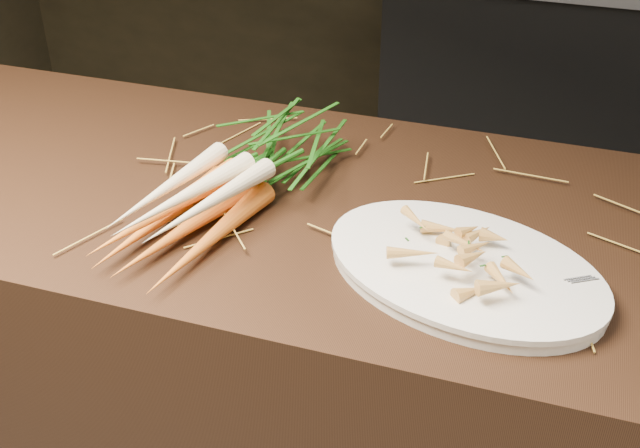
% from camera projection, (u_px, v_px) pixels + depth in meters
% --- Properties ---
extents(main_counter, '(2.40, 0.70, 0.90)m').
position_uv_depth(main_counter, '(472.00, 434.00, 1.50)').
color(main_counter, black).
rests_on(main_counter, ground).
extents(back_counter, '(1.82, 0.62, 0.84)m').
position_uv_depth(back_counter, '(637.00, 89.00, 2.93)').
color(back_counter, black).
rests_on(back_counter, ground).
extents(straw_bedding, '(1.40, 0.60, 0.02)m').
position_uv_depth(straw_bedding, '(502.00, 229.00, 1.25)').
color(straw_bedding, '#AA8730').
rests_on(straw_bedding, main_counter).
extents(root_veg_bunch, '(0.30, 0.58, 0.11)m').
position_uv_depth(root_veg_bunch, '(252.00, 166.00, 1.33)').
color(root_veg_bunch, orange).
rests_on(root_veg_bunch, main_counter).
extents(serving_platter, '(0.49, 0.40, 0.02)m').
position_uv_depth(serving_platter, '(463.00, 271.00, 1.15)').
color(serving_platter, white).
rests_on(serving_platter, main_counter).
extents(roasted_veg_heap, '(0.24, 0.21, 0.05)m').
position_uv_depth(roasted_veg_heap, '(466.00, 251.00, 1.13)').
color(roasted_veg_heap, '#BB8839').
rests_on(roasted_veg_heap, serving_platter).
extents(serving_fork, '(0.14, 0.10, 0.00)m').
position_uv_depth(serving_fork, '(557.00, 310.00, 1.06)').
color(serving_fork, silver).
rests_on(serving_fork, serving_platter).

